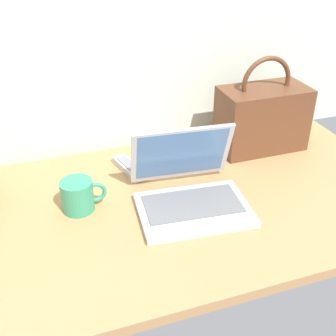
% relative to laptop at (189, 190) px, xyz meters
% --- Properties ---
extents(desk, '(1.60, 0.76, 0.03)m').
position_rel_laptop_xyz_m(desk, '(-0.11, 0.02, -0.06)').
color(desk, '#A87A4C').
rests_on(desk, ground).
extents(laptop, '(0.33, 0.32, 0.21)m').
position_rel_laptop_xyz_m(laptop, '(0.00, 0.00, 0.00)').
color(laptop, '#B2B5BA').
rests_on(laptop, desk).
extents(coffee_mug, '(0.13, 0.09, 0.09)m').
position_rel_laptop_xyz_m(coffee_mug, '(-0.31, 0.07, 0.00)').
color(coffee_mug, '#338C66').
rests_on(coffee_mug, desk).
extents(remote_control_near, '(0.08, 0.17, 0.02)m').
position_rel_laptop_xyz_m(remote_control_near, '(-0.12, 0.23, -0.03)').
color(remote_control_near, '#B7B7B7').
rests_on(remote_control_near, desk).
extents(handbag, '(0.30, 0.16, 0.33)m').
position_rel_laptop_xyz_m(handbag, '(0.36, 0.24, 0.07)').
color(handbag, '#59331E').
rests_on(handbag, desk).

